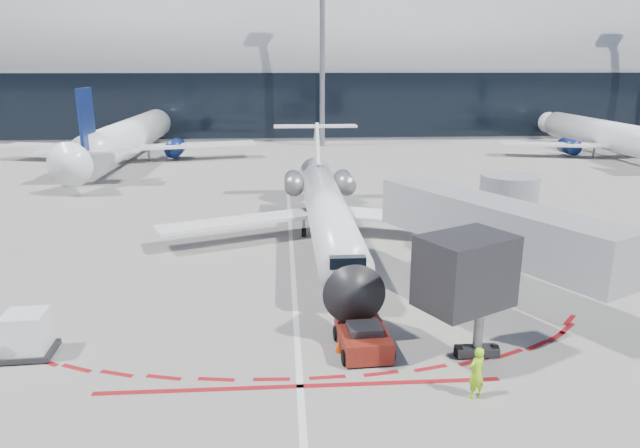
{
  "coord_description": "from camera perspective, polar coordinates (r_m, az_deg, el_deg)",
  "views": [
    {
      "loc": [
        -0.48,
        -28.84,
        10.68
      ],
      "look_at": [
        1.56,
        1.38,
        2.16
      ],
      "focal_mm": 32.0,
      "sensor_mm": 36.0,
      "label": 1
    }
  ],
  "objects": [
    {
      "name": "light_mast_centre",
      "position": [
        77.06,
        0.23,
        17.06
      ],
      "size": [
        0.7,
        0.7,
        25.0
      ],
      "primitive_type": "cylinder",
      "color": "gray",
      "rests_on": "ground"
    },
    {
      "name": "terminal_building",
      "position": [
        93.84,
        -3.68,
        14.36
      ],
      "size": [
        150.0,
        24.15,
        24.0
      ],
      "color": "gray",
      "rests_on": "ground"
    },
    {
      "name": "pushback_tug",
      "position": [
        22.4,
        4.31,
        -11.3
      ],
      "size": [
        2.11,
        4.62,
        1.19
      ],
      "rotation": [
        0.0,
        0.0,
        0.06
      ],
      "color": "#61160D",
      "rests_on": "ground"
    },
    {
      "name": "bg_airliner_1",
      "position": [
        69.28,
        -18.63,
        10.55
      ],
      "size": [
        33.53,
        35.5,
        10.85
      ],
      "primitive_type": null,
      "color": "white",
      "rests_on": "ground"
    },
    {
      "name": "apron_stop_bar",
      "position": [
        20.37,
        -2.01,
        -15.91
      ],
      "size": [
        14.0,
        0.25,
        0.01
      ],
      "primitive_type": "cube",
      "color": "maroon",
      "rests_on": "ground"
    },
    {
      "name": "ground",
      "position": [
        30.76,
        -2.73,
        -4.63
      ],
      "size": [
        260.0,
        260.0,
        0.0
      ],
      "primitive_type": "plane",
      "color": "slate",
      "rests_on": "ground"
    },
    {
      "name": "safety_cone_right",
      "position": [
        22.39,
        1.92,
        -12.15
      ],
      "size": [
        0.32,
        0.32,
        0.44
      ],
      "primitive_type": "cone",
      "color": "#D64004",
      "rests_on": "ground"
    },
    {
      "name": "safety_cone_left",
      "position": [
        26.46,
        -29.39,
        -9.62
      ],
      "size": [
        0.39,
        0.39,
        0.54
      ],
      "primitive_type": "cone",
      "color": "#D64004",
      "rests_on": "ground"
    },
    {
      "name": "bg_airliner_2",
      "position": [
        76.73,
        27.04,
        9.69
      ],
      "size": [
        30.19,
        31.96,
        9.77
      ],
      "primitive_type": null,
      "color": "white",
      "rests_on": "ground"
    },
    {
      "name": "uld_container",
      "position": [
        24.45,
        -27.25,
        -9.82
      ],
      "size": [
        1.95,
        1.69,
        1.75
      ],
      "rotation": [
        0.0,
        0.0,
        0.06
      ],
      "color": "black",
      "rests_on": "ground"
    },
    {
      "name": "jet_bridge",
      "position": [
        28.84,
        17.17,
        -0.44
      ],
      "size": [
        10.03,
        15.2,
        4.9
      ],
      "color": "#979A9F",
      "rests_on": "ground"
    },
    {
      "name": "ramp_worker",
      "position": [
        20.01,
        15.37,
        -14.14
      ],
      "size": [
        0.79,
        0.68,
        1.81
      ],
      "primitive_type": "imported",
      "rotation": [
        0.0,
        0.0,
        3.6
      ],
      "color": "#97E317",
      "rests_on": "ground"
    },
    {
      "name": "regional_jet",
      "position": [
        34.98,
        0.66,
        1.62
      ],
      "size": [
        20.99,
        25.88,
        6.48
      ],
      "color": "white",
      "rests_on": "ground"
    },
    {
      "name": "apron_centerline",
      "position": [
        32.64,
        -2.81,
        -3.4
      ],
      "size": [
        0.25,
        40.0,
        0.01
      ],
      "primitive_type": "cube",
      "color": "silver",
      "rests_on": "ground"
    }
  ]
}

